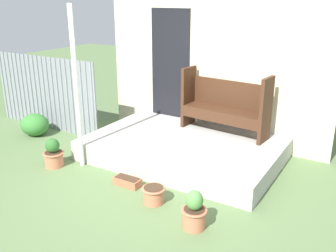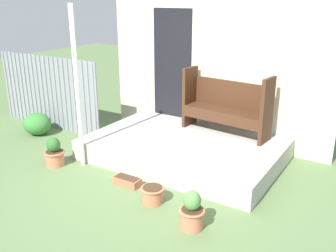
{
  "view_description": "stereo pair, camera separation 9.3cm",
  "coord_description": "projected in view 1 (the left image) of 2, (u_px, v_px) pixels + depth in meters",
  "views": [
    {
      "loc": [
        2.68,
        -3.99,
        2.55
      ],
      "look_at": [
        0.08,
        0.35,
        0.77
      ],
      "focal_mm": 40.0,
      "sensor_mm": 36.0,
      "label": 1
    },
    {
      "loc": [
        2.76,
        -3.94,
        2.55
      ],
      "look_at": [
        0.08,
        0.35,
        0.77
      ],
      "focal_mm": 40.0,
      "sensor_mm": 36.0,
      "label": 2
    }
  ],
  "objects": [
    {
      "name": "flower_pot_left",
      "position": [
        53.0,
        154.0,
        5.84
      ],
      "size": [
        0.33,
        0.33,
        0.46
      ],
      "color": "#C67251",
      "rests_on": "ground_plane"
    },
    {
      "name": "bench",
      "position": [
        226.0,
        103.0,
        6.27
      ],
      "size": [
        1.54,
        0.54,
        1.05
      ],
      "rotation": [
        0.0,
        0.0,
        -0.1
      ],
      "color": "#422616",
      "rests_on": "porch_slab"
    },
    {
      "name": "house_wall",
      "position": [
        210.0,
        70.0,
        6.62
      ],
      "size": [
        4.24,
        0.08,
        2.6
      ],
      "color": "beige",
      "rests_on": "ground_plane"
    },
    {
      "name": "support_post",
      "position": [
        76.0,
        90.0,
        5.52
      ],
      "size": [
        0.07,
        0.07,
        2.45
      ],
      "color": "white",
      "rests_on": "ground_plane"
    },
    {
      "name": "flower_pot_middle",
      "position": [
        154.0,
        194.0,
        4.83
      ],
      "size": [
        0.31,
        0.31,
        0.22
      ],
      "color": "#C67251",
      "rests_on": "ground_plane"
    },
    {
      "name": "fence_corrugated",
      "position": [
        45.0,
        93.0,
        7.39
      ],
      "size": [
        2.62,
        0.05,
        1.44
      ],
      "color": "gray",
      "rests_on": "ground_plane"
    },
    {
      "name": "planter_box_rect",
      "position": [
        127.0,
        181.0,
        5.28
      ],
      "size": [
        0.39,
        0.18,
        0.12
      ],
      "color": "#B76647",
      "rests_on": "ground_plane"
    },
    {
      "name": "porch_slab",
      "position": [
        183.0,
        149.0,
        6.14
      ],
      "size": [
        3.04,
        2.01,
        0.32
      ],
      "color": "#B2AFA8",
      "rests_on": "ground_plane"
    },
    {
      "name": "ground_plane",
      "position": [
        151.0,
        183.0,
        5.37
      ],
      "size": [
        24.0,
        24.0,
        0.0
      ],
      "primitive_type": "plane",
      "color": "#5B7547"
    },
    {
      "name": "flower_pot_right",
      "position": [
        194.0,
        212.0,
        4.27
      ],
      "size": [
        0.31,
        0.31,
        0.48
      ],
      "color": "#C67251",
      "rests_on": "ground_plane"
    },
    {
      "name": "shrub_by_fence",
      "position": [
        35.0,
        125.0,
        7.15
      ],
      "size": [
        0.56,
        0.5,
        0.42
      ],
      "color": "#387A33",
      "rests_on": "ground_plane"
    }
  ]
}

